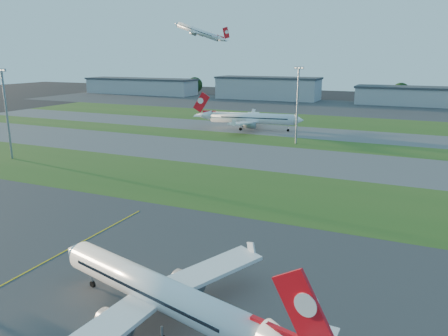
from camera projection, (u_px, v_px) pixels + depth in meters
The scene contains 19 objects.
grass_strip_a at pixel (175, 180), 106.04m from camera, with size 300.00×34.00×0.01m, color #29531B.
taxiway_a at pixel (229, 153), 135.19m from camera, with size 300.00×32.00×0.01m, color #515154.
grass_strip_b at pixel (257, 139), 157.26m from camera, with size 300.00×18.00×0.01m, color #29531B.
taxiway_b at pixel (275, 130), 176.69m from camera, with size 300.00×26.00×0.01m, color #515154.
grass_strip_c at pixel (297, 120), 205.83m from camera, with size 300.00×40.00×0.01m, color #29531B.
apron_far at pixel (323, 107), 258.82m from camera, with size 400.00×80.00×0.01m, color #333335.
yellow_line at pixel (8, 282), 58.14m from camera, with size 0.25×60.00×0.02m, color gold.
airliner_parked at pixel (159, 292), 48.25m from camera, with size 34.76×29.15×11.06m.
airliner_taxiing at pixel (251, 119), 176.51m from camera, with size 42.09×35.47×13.18m.
airliner_departing at pixel (199, 32), 274.59m from camera, with size 35.78×30.31×11.16m.
light_mast_west at pixel (6, 108), 124.20m from camera, with size 3.20×0.70×25.80m.
light_mast_centre at pixel (298, 100), 145.84m from camera, with size 3.20×0.70×25.80m.
hangar_far_west at pixel (141, 86), 343.37m from camera, with size 91.80×23.00×12.20m.
hangar_west at pixel (268, 88), 301.28m from camera, with size 71.40×23.00×15.20m.
hangar_east at pixel (426, 96), 262.06m from camera, with size 81.60×23.00×11.20m.
tree_far_west at pixel (110, 83), 370.66m from camera, with size 11.00×11.00×12.00m.
tree_west at pixel (195, 85), 340.48m from camera, with size 12.10×12.10×13.20m.
tree_mid_west at pixel (307, 91), 301.52m from camera, with size 9.90×9.90×10.80m.
tree_mid_east at pixel (401, 92), 280.09m from camera, with size 11.55×11.55×12.60m.
Camera 1 is at (52.78, -36.07, 29.27)m, focal length 35.00 mm.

